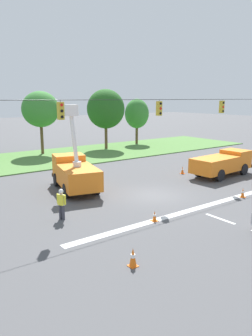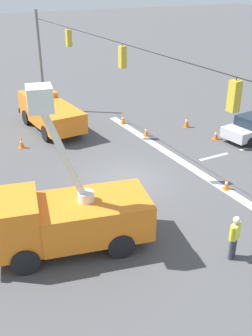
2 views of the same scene
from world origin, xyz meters
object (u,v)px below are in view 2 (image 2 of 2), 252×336
utility_truck_bucket_lift (66,216)px  traffic_cone_lane_edge_a (216,134)px  utility_truck_support_near (50,112)px  traffic_cone_near_bucket (187,121)px  traffic_cone_far_left (22,143)px  traffic_cone_mid_right (146,131)px  traffic_cone_mid_left (123,119)px  road_worker (234,235)px  traffic_cone_lane_edge_b (227,184)px

utility_truck_bucket_lift → traffic_cone_lane_edge_a: 13.48m
utility_truck_bucket_lift → utility_truck_support_near: size_ratio=0.98×
utility_truck_support_near → traffic_cone_near_bucket: size_ratio=7.91×
utility_truck_support_near → traffic_cone_far_left: (-2.27, 2.59, -0.81)m
utility_truck_support_near → traffic_cone_mid_right: size_ratio=9.68×
traffic_cone_far_left → traffic_cone_lane_edge_a: bearing=-111.9°
traffic_cone_mid_right → traffic_cone_near_bucket: 3.27m
utility_truck_support_near → traffic_cone_far_left: size_ratio=9.35×
utility_truck_bucket_lift → traffic_cone_far_left: utility_truck_bucket_lift is taller
traffic_cone_mid_left → road_worker: bearing=167.2°
traffic_cone_mid_left → traffic_cone_lane_edge_b: size_ratio=1.26×
utility_truck_support_near → road_worker: (-16.03, -1.41, -0.15)m
road_worker → traffic_cone_mid_right: bearing=-16.6°
traffic_cone_lane_edge_a → traffic_cone_near_bucket: bearing=6.3°
traffic_cone_lane_edge_b → traffic_cone_near_bucket: bearing=-23.9°
road_worker → traffic_cone_near_bucket: 13.76m
utility_truck_bucket_lift → traffic_cone_far_left: size_ratio=9.20×
traffic_cone_near_bucket → utility_truck_support_near: bearing=63.6°
utility_truck_bucket_lift → road_worker: size_ratio=3.58×
utility_truck_support_near → traffic_cone_mid_right: 6.52m
road_worker → traffic_cone_far_left: (13.76, 4.00, -0.66)m
traffic_cone_mid_right → traffic_cone_lane_edge_b: traffic_cone_mid_right is taller
traffic_cone_lane_edge_a → traffic_cone_lane_edge_b: bearing=144.2°
utility_truck_bucket_lift → traffic_cone_lane_edge_a: bearing=-64.3°
traffic_cone_mid_right → traffic_cone_near_bucket: (0.08, -3.27, 0.08)m
utility_truck_support_near → traffic_cone_mid_left: (-1.43, -4.73, -0.77)m
traffic_cone_near_bucket → utility_truck_bucket_lift: bearing=125.7°
road_worker → traffic_cone_lane_edge_a: (9.29, -7.10, -0.67)m
traffic_cone_lane_edge_a → traffic_cone_far_left: bearing=68.1°
traffic_cone_mid_right → traffic_cone_far_left: (1.89, 7.53, 0.01)m
traffic_cone_near_bucket → traffic_cone_lane_edge_b: traffic_cone_near_bucket is taller
utility_truck_bucket_lift → traffic_cone_mid_right: bearing=-45.5°
traffic_cone_mid_left → traffic_cone_near_bucket: traffic_cone_near_bucket is taller
traffic_cone_mid_left → traffic_cone_far_left: traffic_cone_mid_left is taller
traffic_cone_far_left → road_worker: bearing=-163.8°
utility_truck_support_near → traffic_cone_lane_edge_a: size_ratio=9.48×
traffic_cone_lane_edge_a → traffic_cone_lane_edge_b: size_ratio=1.13×
utility_truck_bucket_lift → traffic_cone_lane_edge_b: (0.56, -8.32, -1.11)m
road_worker → utility_truck_bucket_lift: bearing=55.4°
traffic_cone_mid_right → traffic_cone_lane_edge_a: size_ratio=0.98×
traffic_cone_mid_right → traffic_cone_far_left: size_ratio=0.97×
road_worker → traffic_cone_mid_right: size_ratio=2.66×
utility_truck_support_near → traffic_cone_lane_edge_a: bearing=-128.4°
utility_truck_support_near → traffic_cone_mid_right: (-4.16, -4.95, -0.82)m
traffic_cone_lane_edge_a → utility_truck_bucket_lift: bearing=115.7°
traffic_cone_mid_left → traffic_cone_lane_edge_a: bearing=-144.5°
traffic_cone_mid_left → traffic_cone_near_bucket: size_ratio=0.93×
road_worker → traffic_cone_lane_edge_a: size_ratio=2.61×
road_worker → traffic_cone_lane_edge_b: bearing=-39.3°
road_worker → traffic_cone_far_left: bearing=16.2°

